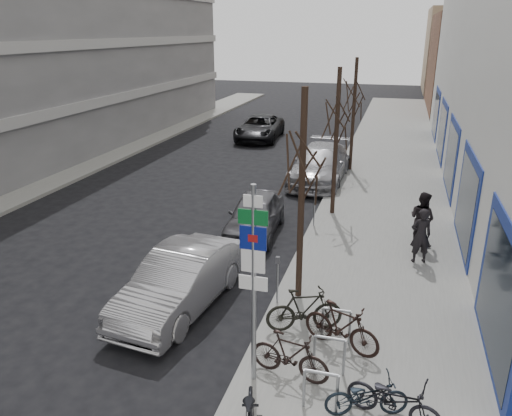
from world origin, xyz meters
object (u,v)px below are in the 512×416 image
Objects in this scene: tree_mid at (338,108)px; bike_near_right at (290,355)px; pedestrian_near at (421,236)px; highway_sign_pole at (253,275)px; lane_car at (260,128)px; meter_mid at (314,205)px; parked_car_mid at (255,215)px; meter_front at (278,275)px; tree_near at (303,147)px; bike_mid_inner at (304,309)px; tree_far at (355,88)px; parked_car_back at (320,164)px; bike_rack at (329,351)px; pedestrian_far at (422,218)px; bike_far_inner at (341,326)px; bike_far_curb at (394,396)px; parked_car_front at (180,281)px; bike_mid_curb at (367,393)px; meter_back at (335,166)px.

tree_mid is 3.30× the size of bike_near_right.
highway_sign_pole is at bearing 46.12° from pedestrian_near.
highway_sign_pole is at bearing -78.13° from lane_car.
meter_mid is 2.13m from parked_car_mid.
tree_mid is 7.70m from meter_front.
pedestrian_near is at bearing 44.03° from tree_near.
pedestrian_near is (2.61, 4.51, 0.30)m from bike_mid_inner.
tree_far is at bearing -20.19° from bike_mid_inner.
parked_car_back is (-1.20, 4.47, -3.28)m from tree_mid.
bike_rack is 7.47m from pedestrian_far.
bike_rack is 4.66m from tree_near.
tree_mid is 4.88m from pedestrian_far.
parked_car_back is (-0.75, 11.47, -0.09)m from meter_front.
bike_far_inner is 13.24m from parked_car_back.
tree_far is (0.00, 6.50, 0.00)m from tree_mid.
pedestrian_near is at bearing -30.32° from meter_mid.
pedestrian_near is at bearing 11.17° from bike_far_curb.
pedestrian_far reaches higher than parked_car_front.
bike_far_inner is 1.00× the size of pedestrian_far.
bike_rack is 0.49× the size of parked_car_front.
parked_car_back reaches higher than bike_far_curb.
pedestrian_near is at bearing -73.10° from tree_far.
bike_near_right is at bearing 87.63° from bike_far_curb.
bike_near_right is at bearing 21.13° from highway_sign_pole.
tree_near is 3.07× the size of bike_mid_inner.
tree_mid is at bearing -73.89° from parked_car_back.
bike_far_inner is (0.86, 1.23, 0.04)m from bike_near_right.
tree_far is at bearing 85.00° from parked_car_front.
tree_far is at bearing 24.27° from bike_far_curb.
tree_near is at bearing 28.82° from parked_car_front.
bike_rack is at bearing -79.09° from parked_car_back.
bike_far_inner is (0.14, 0.88, 0.04)m from bike_rack.
bike_far_curb is at bearing -110.63° from bike_mid_curb.
bike_mid_curb is 9.11m from parked_car_mid.
highway_sign_pole is 10.15m from tree_mid.
highway_sign_pole reaches higher than bike_far_inner.
tree_mid and tree_far have the same top height.
bike_mid_curb reaches higher than bike_rack.
bike_mid_inner is at bearing -67.38° from parked_car_mid.
parked_car_mid reaches higher than bike_mid_curb.
bike_near_right is (0.92, -8.25, -0.26)m from meter_mid.
bike_rack is 2.92m from meter_front.
bike_near_right is at bearing -76.40° from lane_car.
meter_back is 0.89m from parked_car_back.
parked_car_back is at bearing 96.24° from tree_near.
parked_car_mid is at bearing 116.99° from bike_rack.
bike_rack is at bearing -82.98° from meter_back.
parked_car_back is (-0.75, 0.47, -0.09)m from meter_back.
meter_back reaches higher than bike_mid_inner.
bike_near_right is 0.93× the size of bike_mid_inner.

